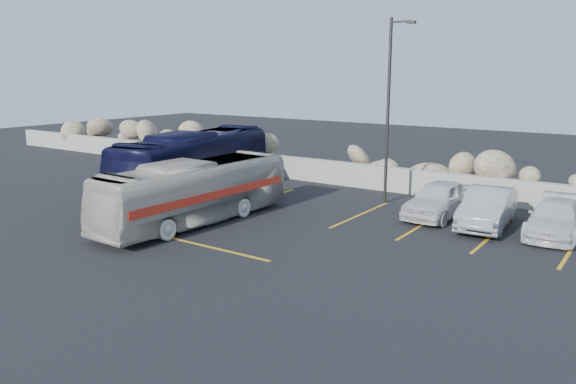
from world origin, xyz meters
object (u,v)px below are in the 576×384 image
Objects in this scene: vintage_bus at (196,191)px; car_a at (438,199)px; car_b at (487,208)px; tour_coach at (195,162)px; car_c at (556,218)px; lamppost at (389,106)px.

car_a is (7.45, 6.20, -0.50)m from vintage_bus.
vintage_bus reaches higher than car_b.
tour_coach reaches higher than car_c.
car_b is 2.36m from car_c.
lamppost is at bearing 161.90° from car_a.
lamppost reaches higher than tour_coach.
vintage_bus is 2.07× the size of car_c.
car_b is at bearing -3.85° from tour_coach.
lamppost is at bearing 58.87° from vintage_bus.
car_b is at bearing 33.46° from vintage_bus.
vintage_bus is at bearing -122.99° from lamppost.
lamppost reaches higher than vintage_bus.
car_a is at bearing -0.76° from tour_coach.
vintage_bus is 1.99× the size of car_b.
vintage_bus is at bearing -155.42° from car_c.
vintage_bus is 11.14m from car_b.
tour_coach reaches higher than vintage_bus.
car_a reaches higher than car_b.
car_a is (11.39, 2.12, -0.75)m from tour_coach.
tour_coach is 2.49× the size of car_a.
vintage_bus reaches higher than car_a.
tour_coach reaches higher than car_b.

